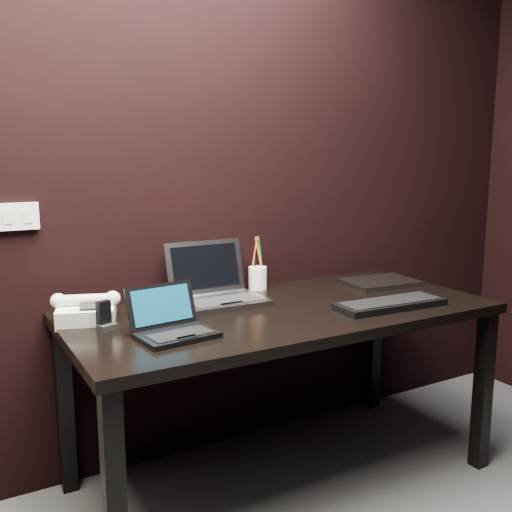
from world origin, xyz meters
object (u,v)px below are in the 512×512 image
silver_laptop (217,292)px  pen_cup (258,277)px  closed_laptop (380,282)px  desk_phone (87,310)px  ext_keyboard (390,304)px  desk (282,326)px  mobile_phone (105,319)px  netbook (173,326)px

silver_laptop → pen_cup: (0.27, 0.13, 0.01)m
closed_laptop → desk_phone: size_ratio=1.38×
silver_laptop → ext_keyboard: size_ratio=0.74×
closed_laptop → desk: bearing=-168.7°
desk → desk_phone: 0.77m
ext_keyboard → pen_cup: 0.62m
desk_phone → mobile_phone: (0.03, -0.13, -0.01)m
ext_keyboard → mobile_phone: mobile_phone is taller
ext_keyboard → desk_phone: 1.18m
netbook → mobile_phone: size_ratio=2.69×
desk_phone → mobile_phone: desk_phone is taller
netbook → mobile_phone: bearing=135.4°
netbook → mobile_phone: (-0.18, 0.18, 0.01)m
netbook → closed_laptop: size_ratio=0.78×
closed_laptop → pen_cup: size_ratio=1.45×
desk → pen_cup: 0.37m
desk → pen_cup: pen_cup is taller
silver_laptop → mobile_phone: 0.53m
netbook → silver_laptop: bearing=45.2°
desk_phone → silver_laptop: bearing=1.5°
desk → mobile_phone: bearing=175.3°
mobile_phone → closed_laptop: bearing=2.9°
mobile_phone → netbook: bearing=-44.6°
pen_cup → ext_keyboard: bearing=-60.7°
desk_phone → pen_cup: bearing=9.9°
netbook → desk_phone: size_ratio=1.08×
desk_phone → mobile_phone: bearing=-76.9°
desk → mobile_phone: size_ratio=16.51×
mobile_phone → pen_cup: (0.77, 0.27, 0.02)m
mobile_phone → pen_cup: 0.82m
desk → ext_keyboard: ext_keyboard is taller
silver_laptop → ext_keyboard: 0.71m
desk_phone → pen_cup: 0.82m
silver_laptop → ext_keyboard: silver_laptop is taller
ext_keyboard → desk_phone: bearing=160.1°
desk_phone → desk: bearing=-14.7°
netbook → ext_keyboard: bearing=-5.6°
silver_laptop → mobile_phone: (-0.51, -0.15, -0.01)m
desk_phone → pen_cup: pen_cup is taller
desk_phone → closed_laptop: bearing=-2.8°
netbook → ext_keyboard: (0.90, -0.09, -0.02)m
mobile_phone → pen_cup: size_ratio=0.42×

